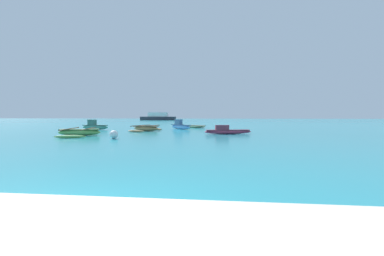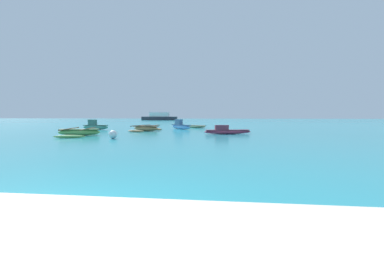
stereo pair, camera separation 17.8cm
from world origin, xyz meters
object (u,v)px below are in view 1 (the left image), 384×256
distant_ferry (158,117)px  moored_boat_5 (95,126)px  moored_boat_3 (146,128)px  mooring_buoy_0 (114,135)px  moored_boat_1 (194,126)px  moored_boat_4 (80,132)px  moored_boat_2 (227,131)px  moored_boat_0 (180,126)px

distant_ferry → moored_boat_5: bearing=-82.9°
moored_boat_3 → distant_ferry: distant_ferry is taller
moored_boat_5 → mooring_buoy_0: 11.45m
moored_boat_1 → moored_boat_4: bearing=-77.6°
moored_boat_2 → distant_ferry: size_ratio=0.34×
moored_boat_1 → moored_boat_2: (3.63, -10.16, 0.08)m
moored_boat_1 → moored_boat_3: bearing=-77.3°
moored_boat_0 → moored_boat_4: moored_boat_0 is taller
mooring_buoy_0 → distant_ferry: size_ratio=0.05×
moored_boat_1 → mooring_buoy_0: 15.45m
moored_boat_2 → moored_boat_4: (-10.59, -2.83, 0.00)m
moored_boat_1 → moored_boat_3: moored_boat_3 is taller
moored_boat_4 → distant_ferry: distant_ferry is taller
moored_boat_1 → mooring_buoy_0: bearing=-62.5°
moored_boat_2 → moored_boat_4: size_ratio=0.79×
moored_boat_2 → mooring_buoy_0: bearing=-158.1°
moored_boat_0 → moored_boat_3: moored_boat_0 is taller
distant_ferry → moored_boat_0: bearing=-73.7°
moored_boat_1 → moored_boat_3: (-3.77, -7.14, 0.09)m
moored_boat_2 → mooring_buoy_0: moored_boat_2 is taller
mooring_buoy_0 → distant_ferry: bearing=101.4°
moored_boat_0 → distant_ferry: size_ratio=0.26×
moored_boat_0 → moored_boat_5: size_ratio=1.02×
moored_boat_0 → moored_boat_4: 11.22m
moored_boat_2 → moored_boat_5: size_ratio=1.30×
moored_boat_0 → moored_boat_3: 4.58m
moored_boat_2 → moored_boat_5: 14.14m
moored_boat_5 → distant_ferry: size_ratio=0.26×
moored_boat_4 → mooring_buoy_0: 4.03m
moored_boat_5 → mooring_buoy_0: size_ratio=5.46×
moored_boat_4 → distant_ferry: size_ratio=0.43×
moored_boat_2 → moored_boat_0: bearing=112.6°
moored_boat_3 → distant_ferry: size_ratio=0.35×
mooring_buoy_0 → moored_boat_0: bearing=78.5°
moored_boat_4 → moored_boat_1: bearing=47.7°
moored_boat_0 → moored_boat_2: size_ratio=0.79×
distant_ferry → moored_boat_1: bearing=-71.4°
moored_boat_4 → moored_boat_5: size_ratio=1.64×
mooring_buoy_0 → distant_ferry: 65.27m
moored_boat_0 → mooring_buoy_0: bearing=-52.9°
moored_boat_3 → distant_ferry: 57.48m
moored_boat_4 → mooring_buoy_0: bearing=-44.9°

